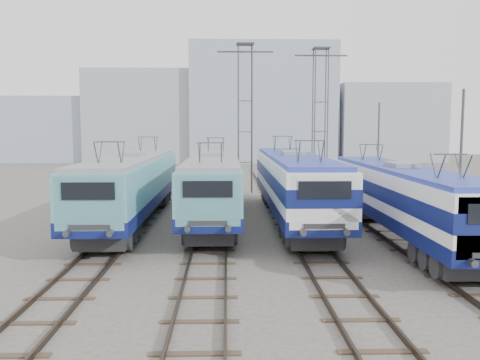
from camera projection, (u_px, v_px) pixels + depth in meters
name	position (u px, v px, depth m)	size (l,w,h in m)	color
ground	(265.00, 264.00, 20.07)	(160.00, 160.00, 0.00)	#514C47
platform	(437.00, 221.00, 28.27)	(4.00, 70.00, 0.30)	#9E9E99
locomotive_far_left	(133.00, 182.00, 28.32)	(2.94, 18.58, 3.50)	#0D1550
locomotive_center_left	(214.00, 181.00, 29.15)	(2.89, 18.28, 3.44)	#0D1550
locomotive_center_right	(293.00, 180.00, 28.58)	(2.97, 18.79, 3.53)	#0D1550
locomotive_far_right	(402.00, 195.00, 23.85)	(2.73, 17.24, 3.24)	#0D1550
catenary_tower_west	(245.00, 111.00, 41.25)	(4.50, 1.20, 12.00)	#3F4247
catenary_tower_east	(320.00, 112.00, 43.40)	(4.50, 1.20, 12.00)	#3F4247
mast_front	(460.00, 171.00, 21.91)	(0.12, 0.12, 7.00)	#3F4247
mast_mid	(378.00, 155.00, 33.84)	(0.12, 0.12, 7.00)	#3F4247
mast_rear	(339.00, 148.00, 45.77)	(0.12, 0.12, 7.00)	#3F4247
building_west	(148.00, 117.00, 80.63)	(18.00, 12.00, 14.00)	#929AA4
building_center	(261.00, 104.00, 80.88)	(22.00, 14.00, 18.00)	#8F9AAE
building_east	(385.00, 123.00, 81.70)	(16.00, 12.00, 12.00)	#929AA4
building_far_west	(47.00, 129.00, 80.43)	(14.00, 10.00, 10.00)	#8F9AAE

